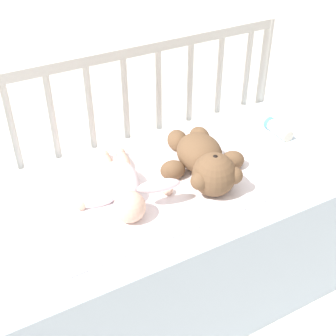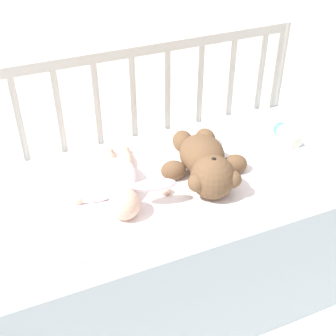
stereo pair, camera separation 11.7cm
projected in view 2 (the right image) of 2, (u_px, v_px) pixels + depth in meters
ground_plane at (169, 292)px, 1.87m from camera, size 12.00×12.00×0.00m
crib_mattress at (169, 244)px, 1.70m from camera, size 1.29×0.62×0.55m
crib_rail at (134, 114)px, 1.73m from camera, size 1.29×0.04×0.91m
blanket at (161, 179)px, 1.56m from camera, size 0.81×0.51×0.01m
teddy_bear at (205, 162)px, 1.54m from camera, size 0.30×0.40×0.14m
baby at (121, 182)px, 1.49m from camera, size 0.32×0.39×0.10m
baby_bottle at (286, 134)px, 1.75m from camera, size 0.05×0.14×0.05m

